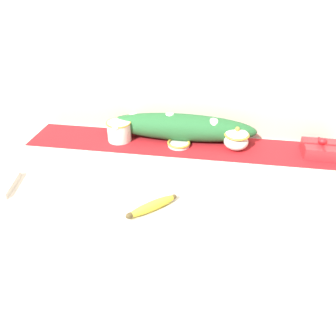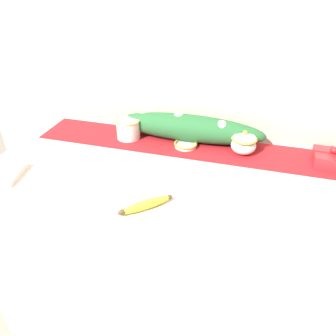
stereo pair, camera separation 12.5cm
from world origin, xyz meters
name	(u,v)px [view 1 (the left image)]	position (x,y,z in m)	size (l,w,h in m)	color
ground_plane	(171,308)	(0.00, 0.00, 0.00)	(12.00, 12.00, 0.00)	gray
countertop	(171,250)	(0.00, 0.00, 0.45)	(1.53, 0.72, 0.90)	beige
back_wall	(185,70)	(0.00, 0.38, 1.20)	(2.33, 0.04, 2.40)	beige
table_runner	(179,145)	(0.00, 0.23, 0.90)	(1.41, 0.23, 0.00)	#A8191E
cream_pitcher	(119,130)	(-0.28, 0.23, 0.95)	(0.12, 0.13, 0.10)	white
sugar_bowl	(236,139)	(0.26, 0.23, 0.95)	(0.11, 0.11, 0.11)	white
small_dish	(178,144)	(0.00, 0.22, 0.91)	(0.11, 0.11, 0.02)	white
banana	(152,206)	(-0.03, -0.25, 0.91)	(0.16, 0.16, 0.03)	yellow
spoon	(261,172)	(0.36, 0.05, 0.90)	(0.16, 0.09, 0.01)	#B7B7BC
gift_box	(320,149)	(0.62, 0.24, 0.93)	(0.15, 0.13, 0.08)	red
poinsettia_garland	(181,127)	(0.00, 0.28, 0.96)	(0.70, 0.14, 0.13)	#235B2D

